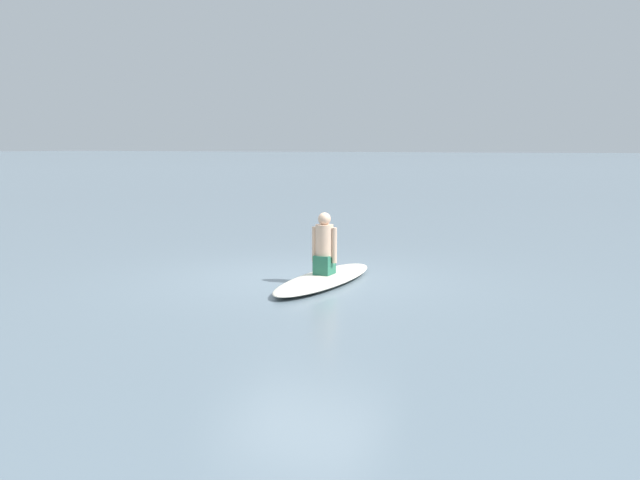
{
  "coord_description": "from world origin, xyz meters",
  "views": [
    {
      "loc": [
        -9.66,
        -4.97,
        2.0
      ],
      "look_at": [
        -0.0,
        -0.29,
        0.6
      ],
      "focal_mm": 40.88,
      "sensor_mm": 36.0,
      "label": 1
    }
  ],
  "objects": [
    {
      "name": "person_paddler",
      "position": [
        -0.22,
        -0.47,
        0.55
      ],
      "size": [
        0.3,
        0.39,
        0.9
      ],
      "rotation": [
        0.0,
        0.0,
        -3.12
      ],
      "color": "#26664C",
      "rests_on": "surfboard"
    },
    {
      "name": "surfboard",
      "position": [
        -0.22,
        -0.47,
        0.07
      ],
      "size": [
        2.88,
        0.82,
        0.14
      ],
      "primitive_type": "ellipsoid",
      "rotation": [
        0.0,
        0.0,
        -3.12
      ],
      "color": "silver",
      "rests_on": "ground"
    },
    {
      "name": "ground_plane",
      "position": [
        0.0,
        0.0,
        0.0
      ],
      "size": [
        400.0,
        400.0,
        0.0
      ],
      "primitive_type": "plane",
      "color": "slate"
    }
  ]
}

